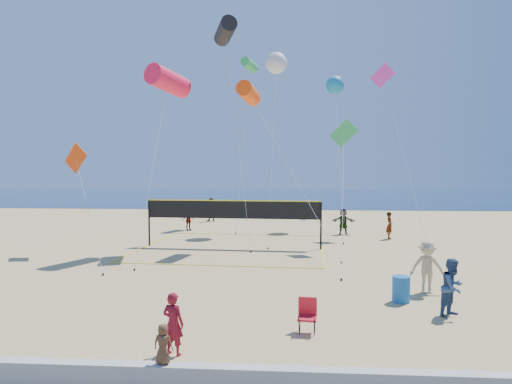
# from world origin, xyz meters

# --- Properties ---
(ground) EXTENTS (120.00, 120.00, 0.00)m
(ground) POSITION_xyz_m (0.00, 0.00, 0.00)
(ground) COLOR tan
(ground) RESTS_ON ground
(ocean) EXTENTS (140.00, 50.00, 0.03)m
(ocean) POSITION_xyz_m (0.00, 62.00, 0.01)
(ocean) COLOR #10204D
(ocean) RESTS_ON ground
(seawall) EXTENTS (32.00, 0.30, 0.60)m
(seawall) POSITION_xyz_m (0.00, -3.00, 0.30)
(seawall) COLOR #B1B1AC
(seawall) RESTS_ON ground
(woman) EXTENTS (0.64, 0.51, 1.52)m
(woman) POSITION_xyz_m (-1.86, -1.11, 0.76)
(woman) COLOR maroon
(woman) RESTS_ON ground
(toddler) EXTENTS (0.41, 0.29, 0.80)m
(toddler) POSITION_xyz_m (-1.59, -2.97, 1.00)
(toddler) COLOR brown
(toddler) RESTS_ON seawall
(bystander_a) EXTENTS (1.08, 1.05, 1.75)m
(bystander_a) POSITION_xyz_m (5.85, 2.33, 0.88)
(bystander_a) COLOR navy
(bystander_a) RESTS_ON ground
(bystander_b) EXTENTS (1.29, 0.83, 1.89)m
(bystander_b) POSITION_xyz_m (5.86, 4.88, 0.94)
(bystander_b) COLOR tan
(bystander_b) RESTS_ON ground
(far_person_0) EXTENTS (0.91, 0.83, 1.49)m
(far_person_0) POSITION_xyz_m (-6.24, 20.44, 0.74)
(far_person_0) COLOR gray
(far_person_0) RESTS_ON ground
(far_person_1) EXTENTS (1.65, 0.65, 1.73)m
(far_person_1) POSITION_xyz_m (4.62, 19.25, 0.87)
(far_person_1) COLOR gray
(far_person_1) RESTS_ON ground
(far_person_2) EXTENTS (0.42, 0.63, 1.71)m
(far_person_2) POSITION_xyz_m (7.28, 17.41, 0.85)
(far_person_2) COLOR gray
(far_person_2) RESTS_ON ground
(far_person_3) EXTENTS (1.11, 0.97, 1.95)m
(far_person_3) POSITION_xyz_m (-5.49, 26.04, 0.97)
(far_person_3) COLOR gray
(far_person_3) RESTS_ON ground
(far_person_4) EXTENTS (0.96, 1.09, 1.47)m
(far_person_4) POSITION_xyz_m (2.67, 28.18, 0.73)
(far_person_4) COLOR gray
(far_person_4) RESTS_ON ground
(camp_chair) EXTENTS (0.55, 0.67, 1.04)m
(camp_chair) POSITION_xyz_m (1.41, 0.61, 0.53)
(camp_chair) COLOR red
(camp_chair) RESTS_ON ground
(trash_barrel) EXTENTS (0.71, 0.71, 0.87)m
(trash_barrel) POSITION_xyz_m (4.65, 3.66, 0.43)
(trash_barrel) COLOR #185BA1
(trash_barrel) RESTS_ON ground
(volleyball_net) EXTENTS (10.56, 10.42, 2.68)m
(volleyball_net) POSITION_xyz_m (-2.21, 13.72, 1.86)
(volleyball_net) COLOR black
(volleyball_net) RESTS_ON ground
(kite_0) EXTENTS (2.16, 6.69, 9.90)m
(kite_0) POSITION_xyz_m (-5.57, 12.75, 9.15)
(kite_0) COLOR #FF1A43
(kite_0) RESTS_ON ground
(kite_1) EXTENTS (2.56, 3.98, 13.02)m
(kite_1) POSITION_xyz_m (-2.77, 14.96, 12.39)
(kite_1) COLOR black
(kite_1) RESTS_ON ground
(kite_2) EXTENTS (5.42, 5.55, 9.26)m
(kite_2) POSITION_xyz_m (-1.34, 14.11, 8.67)
(kite_2) COLOR #FF490A
(kite_2) RESTS_ON ground
(kite_3) EXTENTS (4.33, 5.49, 5.83)m
(kite_3) POSITION_xyz_m (-10.14, 11.48, 4.76)
(kite_3) COLOR #E63F0B
(kite_3) RESTS_ON ground
(kite_4) EXTENTS (1.79, 7.93, 7.21)m
(kite_4) POSITION_xyz_m (3.92, 13.61, 6.04)
(kite_4) COLOR green
(kite_4) RESTS_ON ground
(kite_5) EXTENTS (2.26, 6.43, 11.62)m
(kite_5) POSITION_xyz_m (7.36, 19.86, 10.13)
(kite_5) COLOR #EF3BB4
(kite_5) RESTS_ON ground
(kite_6) EXTENTS (1.93, 9.19, 12.77)m
(kite_6) POSITION_xyz_m (0.01, 21.44, 11.99)
(kite_6) COLOR silver
(kite_6) RESTS_ON ground
(kite_7) EXTENTS (1.80, 9.39, 11.48)m
(kite_7) POSITION_xyz_m (4.43, 23.68, 10.78)
(kite_7) COLOR #1A7BAF
(kite_7) RESTS_ON ground
(kite_8) EXTENTS (1.36, 7.23, 13.26)m
(kite_8) POSITION_xyz_m (-2.25, 25.24, 12.74)
(kite_8) COLOR green
(kite_8) RESTS_ON ground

